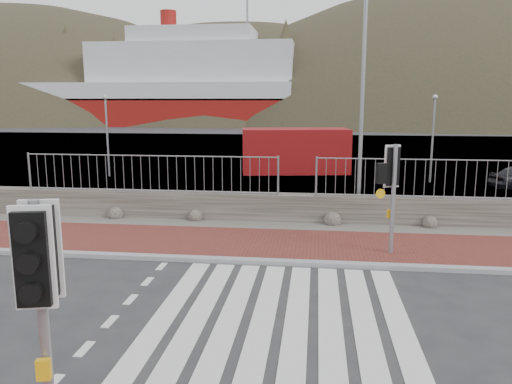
# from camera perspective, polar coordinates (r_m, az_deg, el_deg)

# --- Properties ---
(ground) EXTENTS (220.00, 220.00, 0.00)m
(ground) POSITION_cam_1_polar(r_m,az_deg,el_deg) (9.31, 2.76, -14.25)
(ground) COLOR #28282B
(ground) RESTS_ON ground
(sidewalk_far) EXTENTS (40.00, 3.00, 0.08)m
(sidewalk_far) POSITION_cam_1_polar(r_m,az_deg,el_deg) (13.51, 4.18, -6.09)
(sidewalk_far) COLOR brown
(sidewalk_far) RESTS_ON ground
(kerb_far) EXTENTS (40.00, 0.25, 0.12)m
(kerb_far) POSITION_cam_1_polar(r_m,az_deg,el_deg) (12.08, 3.82, -8.08)
(kerb_far) COLOR gray
(kerb_far) RESTS_ON ground
(zebra_crossing) EXTENTS (4.62, 5.60, 0.01)m
(zebra_crossing) POSITION_cam_1_polar(r_m,az_deg,el_deg) (9.31, 2.76, -14.22)
(zebra_crossing) COLOR silver
(zebra_crossing) RESTS_ON ground
(gravel_strip) EXTENTS (40.00, 1.50, 0.06)m
(gravel_strip) POSITION_cam_1_polar(r_m,az_deg,el_deg) (15.44, 4.54, -4.01)
(gravel_strip) COLOR #59544C
(gravel_strip) RESTS_ON ground
(stone_wall) EXTENTS (40.00, 0.60, 0.90)m
(stone_wall) POSITION_cam_1_polar(r_m,az_deg,el_deg) (16.12, 4.69, -1.85)
(stone_wall) COLOR #443F38
(stone_wall) RESTS_ON ground
(railing) EXTENTS (18.07, 0.07, 1.22)m
(railing) POSITION_cam_1_polar(r_m,az_deg,el_deg) (15.73, 4.74, 2.91)
(railing) COLOR gray
(railing) RESTS_ON stone_wall
(quay) EXTENTS (120.00, 40.00, 0.50)m
(quay) POSITION_cam_1_polar(r_m,az_deg,el_deg) (36.54, 6.00, 4.37)
(quay) COLOR #4C4C4F
(quay) RESTS_ON ground
(water) EXTENTS (220.00, 50.00, 0.05)m
(water) POSITION_cam_1_polar(r_m,az_deg,el_deg) (71.44, 6.51, 7.36)
(water) COLOR #3F4C54
(water) RESTS_ON ground
(ferry) EXTENTS (50.00, 16.00, 20.00)m
(ferry) POSITION_cam_1_polar(r_m,az_deg,el_deg) (80.41, -11.58, 11.38)
(ferry) COLOR maroon
(ferry) RESTS_ON ground
(hills_backdrop) EXTENTS (254.00, 90.00, 100.00)m
(hills_backdrop) POSITION_cam_1_polar(r_m,az_deg,el_deg) (100.22, 10.25, -5.22)
(hills_backdrop) COLOR #2D321E
(hills_backdrop) RESTS_ON ground
(traffic_signal_near) EXTENTS (0.46, 0.34, 2.90)m
(traffic_signal_near) POSITION_cam_1_polar(r_m,az_deg,el_deg) (5.75, -23.49, -8.76)
(traffic_signal_near) COLOR gray
(traffic_signal_near) RESTS_ON ground
(traffic_signal_far) EXTENTS (0.69, 0.42, 2.82)m
(traffic_signal_far) POSITION_cam_1_polar(r_m,az_deg,el_deg) (12.74, 15.38, 1.77)
(traffic_signal_far) COLOR gray
(traffic_signal_far) RESTS_ON ground
(streetlight) EXTENTS (1.60, 0.35, 7.56)m
(streetlight) POSITION_cam_1_polar(r_m,az_deg,el_deg) (16.59, 12.55, 11.52)
(streetlight) COLOR gray
(streetlight) RESTS_ON ground
(shipping_container) EXTENTS (5.95, 3.22, 2.35)m
(shipping_container) POSITION_cam_1_polar(r_m,az_deg,el_deg) (27.05, 4.50, 4.74)
(shipping_container) COLOR maroon
(shipping_container) RESTS_ON ground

